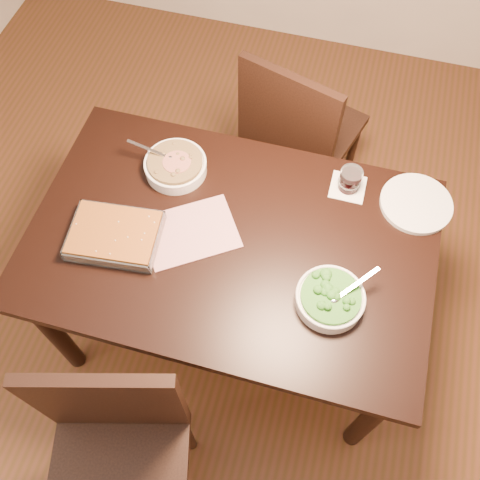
% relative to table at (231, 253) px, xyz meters
% --- Properties ---
extents(ground, '(4.00, 4.00, 0.00)m').
position_rel_table_xyz_m(ground, '(0.00, 0.00, -0.65)').
color(ground, '#492F15').
rests_on(ground, ground).
extents(table, '(1.40, 0.90, 0.75)m').
position_rel_table_xyz_m(table, '(0.00, 0.00, 0.00)').
color(table, black).
rests_on(table, ground).
extents(magazine_a, '(0.39, 0.36, 0.01)m').
position_rel_table_xyz_m(magazine_a, '(-0.14, -0.01, 0.10)').
color(magazine_a, '#9F2D4C').
rests_on(magazine_a, table).
extents(coaster, '(0.13, 0.13, 0.00)m').
position_rel_table_xyz_m(coaster, '(0.35, 0.33, 0.10)').
color(coaster, white).
rests_on(coaster, table).
extents(stew_bowl, '(0.26, 0.23, 0.09)m').
position_rel_table_xyz_m(stew_bowl, '(-0.28, 0.23, 0.13)').
color(stew_bowl, white).
rests_on(stew_bowl, table).
extents(broccoli_bowl, '(0.22, 0.22, 0.09)m').
position_rel_table_xyz_m(broccoli_bowl, '(0.37, -0.14, 0.13)').
color(broccoli_bowl, white).
rests_on(broccoli_bowl, table).
extents(baking_dish, '(0.33, 0.26, 0.05)m').
position_rel_table_xyz_m(baking_dish, '(-0.38, -0.10, 0.12)').
color(baking_dish, silver).
rests_on(baking_dish, table).
extents(wine_tumbler, '(0.08, 0.08, 0.09)m').
position_rel_table_xyz_m(wine_tumbler, '(0.35, 0.33, 0.15)').
color(wine_tumbler, black).
rests_on(wine_tumbler, coaster).
extents(dinner_plate, '(0.26, 0.26, 0.02)m').
position_rel_table_xyz_m(dinner_plate, '(0.60, 0.31, 0.10)').
color(dinner_plate, white).
rests_on(dinner_plate, table).
extents(chair_near, '(0.55, 0.55, 0.96)m').
position_rel_table_xyz_m(chair_near, '(-0.17, -0.73, -0.12)').
color(chair_near, black).
rests_on(chair_near, ground).
extents(chair_far, '(0.56, 0.56, 0.95)m').
position_rel_table_xyz_m(chair_far, '(0.09, 0.73, -0.12)').
color(chair_far, black).
rests_on(chair_far, ground).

